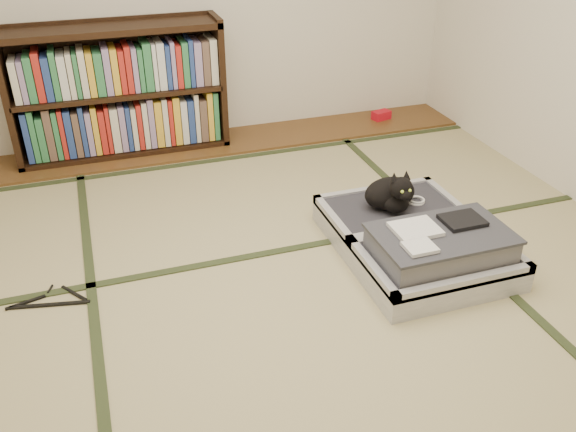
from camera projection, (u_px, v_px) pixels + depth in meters
name	position (u px, v px, depth m)	size (l,w,h in m)	color
floor	(301.00, 293.00, 3.07)	(4.50, 4.50, 0.00)	tan
wood_strip	(213.00, 143.00, 4.71)	(4.00, 0.50, 0.02)	brown
red_item	(381.00, 115.00, 5.11)	(0.15, 0.09, 0.07)	red
tatami_borders	(272.00, 243.00, 3.47)	(4.00, 4.50, 0.01)	#2D381E
bookcase	(119.00, 94.00, 4.36)	(1.51, 0.34, 0.97)	black
suitcase	(418.00, 241.00, 3.30)	(0.78, 1.04, 0.31)	silver
cat	(392.00, 194.00, 3.46)	(0.35, 0.35, 0.28)	black
cable_coil	(416.00, 201.00, 3.58)	(0.11, 0.11, 0.03)	white
hanger	(50.00, 301.00, 3.00)	(0.40, 0.21, 0.01)	black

